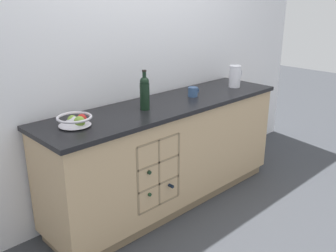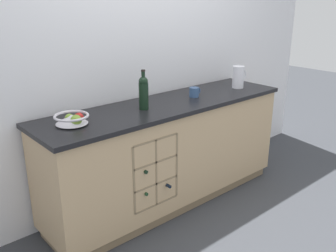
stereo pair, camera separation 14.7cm
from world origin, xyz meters
name	(u,v)px [view 1 (the left image)]	position (x,y,z in m)	size (l,w,h in m)	color
ground_plane	(168,200)	(0.00, 0.00, 0.00)	(14.00, 14.00, 0.00)	#383A3F
back_wall	(140,56)	(0.00, 0.35, 1.27)	(4.66, 0.06, 2.55)	white
kitchen_island	(168,153)	(0.00, 0.00, 0.47)	(2.30, 0.62, 0.93)	#8B7354
fruit_bowl	(75,120)	(-0.86, 0.02, 0.97)	(0.24, 0.24, 0.08)	silver
white_pitcher	(235,76)	(0.87, -0.03, 1.04)	(0.17, 0.12, 0.21)	white
ceramic_mug	(193,92)	(0.31, 0.00, 0.97)	(0.12, 0.09, 0.08)	#385684
standing_wine_bottle	(145,92)	(-0.26, -0.01, 1.07)	(0.08, 0.08, 0.31)	black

